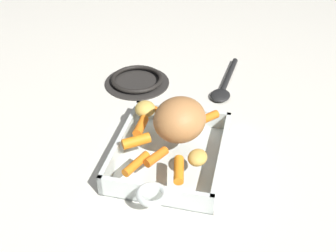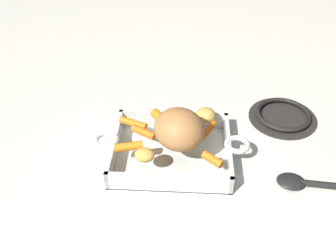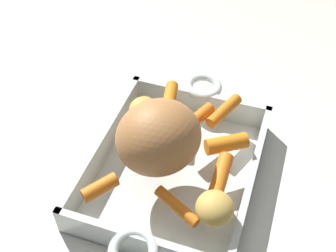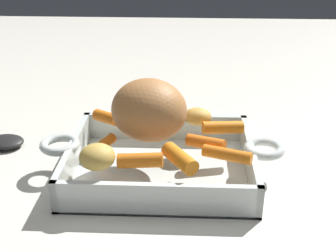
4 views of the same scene
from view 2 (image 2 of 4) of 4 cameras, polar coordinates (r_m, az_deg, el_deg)
ground_plane at (r=0.98m, az=0.46°, el=-4.35°), size 2.26×2.26×0.00m
roasting_dish at (r=0.97m, az=0.46°, el=-3.62°), size 0.38×0.24×0.05m
pork_roast at (r=0.90m, az=1.64°, el=-0.49°), size 0.16×0.16×0.10m
baby_carrot_long at (r=0.99m, az=-1.09°, el=1.13°), size 0.05×0.06×0.03m
baby_carrot_northeast at (r=0.92m, az=-5.67°, el=-2.96°), size 0.07×0.03×0.02m
baby_carrot_southeast at (r=0.97m, az=5.85°, el=-0.60°), size 0.04×0.07×0.02m
baby_carrot_short at (r=0.89m, az=6.45°, el=-4.81°), size 0.05×0.05×0.02m
baby_carrot_center_right at (r=0.98m, az=-5.06°, el=0.42°), size 0.07×0.04×0.02m
baby_carrot_northwest at (r=0.99m, az=2.08°, el=1.17°), size 0.06×0.02×0.02m
baby_carrot_center_left at (r=0.95m, az=-3.57°, el=-0.89°), size 0.06×0.04×0.02m
potato_corner at (r=1.00m, az=5.47°, el=1.59°), size 0.06×0.06×0.04m
potato_near_roast at (r=0.89m, az=-3.41°, el=-4.18°), size 0.05×0.05×0.03m
stove_burner_rear at (r=1.13m, az=16.26°, el=1.43°), size 0.19×0.19×0.02m
serving_spoon at (r=0.96m, az=20.38°, el=-7.83°), size 0.25×0.06×0.02m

